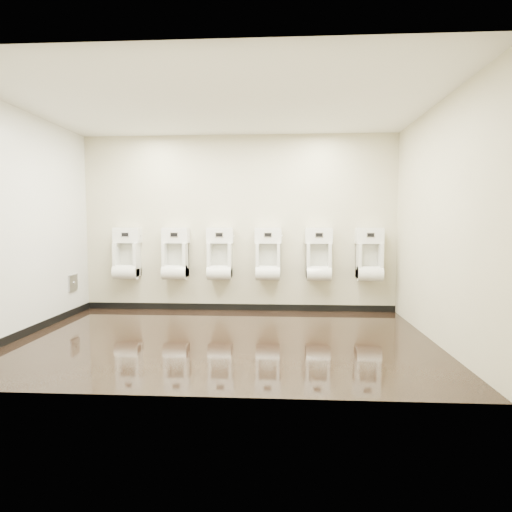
{
  "coord_description": "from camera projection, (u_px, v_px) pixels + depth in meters",
  "views": [
    {
      "loc": [
        0.69,
        -5.08,
        1.4
      ],
      "look_at": [
        0.35,
        0.55,
        0.97
      ],
      "focal_mm": 30.0,
      "sensor_mm": 36.0,
      "label": 1
    }
  ],
  "objects": [
    {
      "name": "back_wall",
      "position": [
        238.0,
        224.0,
        6.84
      ],
      "size": [
        5.0,
        0.02,
        2.8
      ],
      "primitive_type": "cube",
      "color": "beige",
      "rests_on": "ground"
    },
    {
      "name": "ground",
      "position": [
        224.0,
        339.0,
        5.2
      ],
      "size": [
        5.0,
        3.5,
        0.0
      ],
      "primitive_type": "cube",
      "color": "black",
      "rests_on": "ground"
    },
    {
      "name": "tile_overlay_left",
      "position": [
        22.0,
        224.0,
        5.25
      ],
      "size": [
        0.01,
        3.5,
        2.8
      ],
      "primitive_type": "cube",
      "color": "white",
      "rests_on": "ground"
    },
    {
      "name": "urinal_4",
      "position": [
        319.0,
        258.0,
        6.66
      ],
      "size": [
        0.43,
        0.32,
        0.81
      ],
      "color": "silver",
      "rests_on": "back_wall"
    },
    {
      "name": "ceiling",
      "position": [
        223.0,
        104.0,
        4.99
      ],
      "size": [
        5.0,
        3.5,
        0.0
      ],
      "primitive_type": "cube",
      "color": "silver"
    },
    {
      "name": "urinal_1",
      "position": [
        175.0,
        258.0,
        6.8
      ],
      "size": [
        0.43,
        0.32,
        0.81
      ],
      "color": "silver",
      "rests_on": "back_wall"
    },
    {
      "name": "urinal_0",
      "position": [
        127.0,
        257.0,
        6.84
      ],
      "size": [
        0.43,
        0.32,
        0.81
      ],
      "color": "silver",
      "rests_on": "back_wall"
    },
    {
      "name": "front_wall",
      "position": [
        194.0,
        224.0,
        3.36
      ],
      "size": [
        5.0,
        0.02,
        2.8
      ],
      "primitive_type": "cube",
      "color": "beige",
      "rests_on": "ground"
    },
    {
      "name": "skirting_back",
      "position": [
        239.0,
        307.0,
        6.93
      ],
      "size": [
        5.0,
        0.02,
        0.1
      ],
      "primitive_type": "cube",
      "color": "black",
      "rests_on": "ground"
    },
    {
      "name": "left_wall",
      "position": [
        22.0,
        224.0,
        5.25
      ],
      "size": [
        0.02,
        3.5,
        2.8
      ],
      "primitive_type": "cube",
      "color": "beige",
      "rests_on": "ground"
    },
    {
      "name": "urinal_3",
      "position": [
        268.0,
        258.0,
        6.71
      ],
      "size": [
        0.43,
        0.32,
        0.81
      ],
      "color": "silver",
      "rests_on": "back_wall"
    },
    {
      "name": "right_wall",
      "position": [
        438.0,
        224.0,
        4.95
      ],
      "size": [
        0.02,
        3.5,
        2.8
      ],
      "primitive_type": "cube",
      "color": "beige",
      "rests_on": "ground"
    },
    {
      "name": "urinal_2",
      "position": [
        220.0,
        258.0,
        6.75
      ],
      "size": [
        0.43,
        0.32,
        0.81
      ],
      "color": "silver",
      "rests_on": "back_wall"
    },
    {
      "name": "access_panel",
      "position": [
        73.0,
        283.0,
        6.51
      ],
      "size": [
        0.04,
        0.25,
        0.25
      ],
      "color": "#9E9EA3",
      "rests_on": "left_wall"
    },
    {
      "name": "urinal_5",
      "position": [
        369.0,
        258.0,
        6.62
      ],
      "size": [
        0.43,
        0.32,
        0.81
      ],
      "color": "silver",
      "rests_on": "back_wall"
    },
    {
      "name": "skirting_left",
      "position": [
        27.0,
        332.0,
        5.35
      ],
      "size": [
        0.02,
        3.5,
        0.1
      ],
      "primitive_type": "cube",
      "color": "black",
      "rests_on": "ground"
    }
  ]
}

